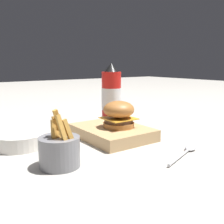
{
  "coord_description": "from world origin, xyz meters",
  "views": [
    {
      "loc": [
        0.64,
        -0.45,
        0.25
      ],
      "look_at": [
        -0.05,
        0.04,
        0.09
      ],
      "focal_mm": 42.0,
      "sensor_mm": 36.0,
      "label": 1
    }
  ],
  "objects_px": {
    "burger": "(119,114)",
    "spoon": "(187,151)",
    "serving_board": "(112,132)",
    "fries_basket": "(60,151)",
    "side_bowl": "(20,140)",
    "ketchup_bottle": "(111,96)"
  },
  "relations": [
    {
      "from": "fries_basket",
      "to": "serving_board",
      "type": "bearing_deg",
      "value": 117.63
    },
    {
      "from": "ketchup_bottle",
      "to": "spoon",
      "type": "height_order",
      "value": "ketchup_bottle"
    },
    {
      "from": "burger",
      "to": "spoon",
      "type": "height_order",
      "value": "burger"
    },
    {
      "from": "side_bowl",
      "to": "serving_board",
      "type": "bearing_deg",
      "value": 74.15
    },
    {
      "from": "fries_basket",
      "to": "spoon",
      "type": "bearing_deg",
      "value": 70.81
    },
    {
      "from": "burger",
      "to": "ketchup_bottle",
      "type": "bearing_deg",
      "value": 150.51
    },
    {
      "from": "fries_basket",
      "to": "side_bowl",
      "type": "xyz_separation_m",
      "value": [
        -0.21,
        -0.03,
        -0.02
      ]
    },
    {
      "from": "serving_board",
      "to": "fries_basket",
      "type": "distance_m",
      "value": 0.28
    },
    {
      "from": "serving_board",
      "to": "ketchup_bottle",
      "type": "height_order",
      "value": "ketchup_bottle"
    },
    {
      "from": "side_bowl",
      "to": "spoon",
      "type": "distance_m",
      "value": 0.49
    },
    {
      "from": "burger",
      "to": "ketchup_bottle",
      "type": "relative_size",
      "value": 0.41
    },
    {
      "from": "serving_board",
      "to": "burger",
      "type": "distance_m",
      "value": 0.07
    },
    {
      "from": "burger",
      "to": "ketchup_bottle",
      "type": "xyz_separation_m",
      "value": [
        -0.2,
        0.11,
        0.03
      ]
    },
    {
      "from": "side_bowl",
      "to": "ketchup_bottle",
      "type": "bearing_deg",
      "value": 104.55
    },
    {
      "from": "serving_board",
      "to": "burger",
      "type": "height_order",
      "value": "burger"
    },
    {
      "from": "ketchup_bottle",
      "to": "fries_basket",
      "type": "relative_size",
      "value": 1.75
    },
    {
      "from": "spoon",
      "to": "burger",
      "type": "bearing_deg",
      "value": 87.34
    },
    {
      "from": "serving_board",
      "to": "ketchup_bottle",
      "type": "relative_size",
      "value": 1.04
    },
    {
      "from": "side_bowl",
      "to": "spoon",
      "type": "height_order",
      "value": "side_bowl"
    },
    {
      "from": "serving_board",
      "to": "fries_basket",
      "type": "xyz_separation_m",
      "value": [
        0.13,
        -0.25,
        0.02
      ]
    },
    {
      "from": "ketchup_bottle",
      "to": "spoon",
      "type": "xyz_separation_m",
      "value": [
        0.43,
        -0.05,
        -0.11
      ]
    },
    {
      "from": "spoon",
      "to": "ketchup_bottle",
      "type": "bearing_deg",
      "value": 64.37
    }
  ]
}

